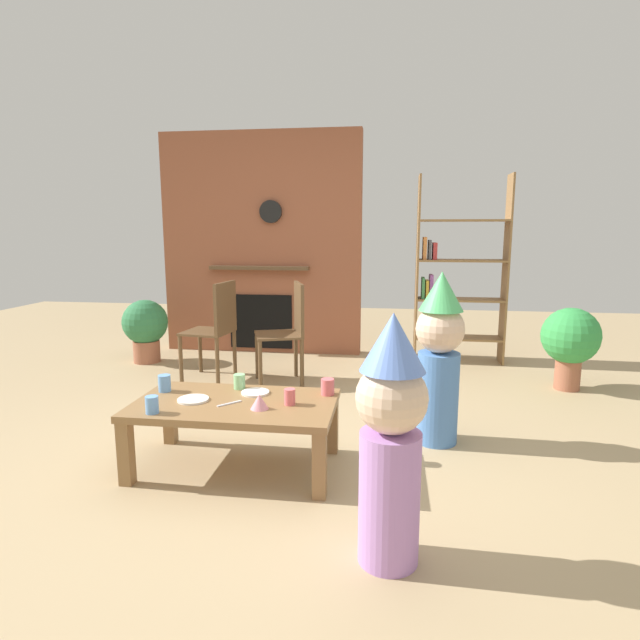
{
  "coord_description": "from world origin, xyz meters",
  "views": [
    {
      "loc": [
        0.62,
        -3.0,
        1.35
      ],
      "look_at": [
        0.15,
        0.4,
        0.75
      ],
      "focal_mm": 28.89,
      "sensor_mm": 36.0,
      "label": 1
    }
  ],
  "objects_px": {
    "paper_cup_far_left": "(239,381)",
    "potted_plant_tall": "(570,340)",
    "child_with_cone_hat": "(391,434)",
    "child_in_pink": "(439,354)",
    "coffee_table": "(235,411)",
    "paper_plate_front": "(193,399)",
    "paper_cup_center": "(152,405)",
    "birthday_cake_slice": "(259,402)",
    "dining_chair_middle": "(289,327)",
    "dining_chair_left": "(216,325)",
    "paper_plate_rear": "(255,392)",
    "paper_cup_far_right": "(328,387)",
    "potted_plant_short": "(145,326)",
    "paper_cup_near_left": "(290,397)",
    "bookshelf": "(454,276)",
    "paper_cup_near_right": "(165,383)"
  },
  "relations": [
    {
      "from": "bookshelf",
      "to": "coffee_table",
      "type": "height_order",
      "value": "bookshelf"
    },
    {
      "from": "paper_cup_far_right",
      "to": "potted_plant_tall",
      "type": "height_order",
      "value": "potted_plant_tall"
    },
    {
      "from": "paper_cup_near_left",
      "to": "paper_cup_far_left",
      "type": "xyz_separation_m",
      "value": [
        -0.36,
        0.25,
        0.0
      ]
    },
    {
      "from": "paper_cup_far_left",
      "to": "paper_plate_front",
      "type": "xyz_separation_m",
      "value": [
        -0.2,
        -0.25,
        -0.04
      ]
    },
    {
      "from": "coffee_table",
      "to": "paper_cup_far_left",
      "type": "relative_size",
      "value": 12.58
    },
    {
      "from": "coffee_table",
      "to": "paper_cup_far_right",
      "type": "relative_size",
      "value": 11.92
    },
    {
      "from": "child_in_pink",
      "to": "potted_plant_tall",
      "type": "distance_m",
      "value": 1.78
    },
    {
      "from": "dining_chair_middle",
      "to": "potted_plant_tall",
      "type": "bearing_deg",
      "value": 164.23
    },
    {
      "from": "paper_cup_near_left",
      "to": "paper_plate_rear",
      "type": "xyz_separation_m",
      "value": [
        -0.24,
        0.17,
        -0.04
      ]
    },
    {
      "from": "paper_cup_far_left",
      "to": "paper_cup_near_left",
      "type": "bearing_deg",
      "value": -34.08
    },
    {
      "from": "paper_cup_center",
      "to": "paper_plate_rear",
      "type": "bearing_deg",
      "value": 41.47
    },
    {
      "from": "potted_plant_tall",
      "to": "dining_chair_left",
      "type": "bearing_deg",
      "value": -177.62
    },
    {
      "from": "paper_cup_far_left",
      "to": "dining_chair_middle",
      "type": "distance_m",
      "value": 1.46
    },
    {
      "from": "paper_cup_far_left",
      "to": "potted_plant_short",
      "type": "distance_m",
      "value": 2.54
    },
    {
      "from": "paper_plate_front",
      "to": "birthday_cake_slice",
      "type": "xyz_separation_m",
      "value": [
        0.41,
        -0.08,
        0.03
      ]
    },
    {
      "from": "potted_plant_short",
      "to": "child_with_cone_hat",
      "type": "bearing_deg",
      "value": -49.55
    },
    {
      "from": "child_with_cone_hat",
      "to": "child_in_pink",
      "type": "distance_m",
      "value": 1.31
    },
    {
      "from": "paper_plate_front",
      "to": "child_with_cone_hat",
      "type": "distance_m",
      "value": 1.34
    },
    {
      "from": "paper_cup_center",
      "to": "paper_cup_far_left",
      "type": "xyz_separation_m",
      "value": [
        0.33,
        0.48,
        -0.0
      ]
    },
    {
      "from": "birthday_cake_slice",
      "to": "child_in_pink",
      "type": "bearing_deg",
      "value": 32.24
    },
    {
      "from": "bookshelf",
      "to": "paper_plate_front",
      "type": "distance_m",
      "value": 3.26
    },
    {
      "from": "paper_cup_near_right",
      "to": "paper_cup_near_left",
      "type": "bearing_deg",
      "value": -9.36
    },
    {
      "from": "paper_cup_near_left",
      "to": "dining_chair_middle",
      "type": "distance_m",
      "value": 1.74
    },
    {
      "from": "coffee_table",
      "to": "dining_chair_middle",
      "type": "height_order",
      "value": "dining_chair_middle"
    },
    {
      "from": "paper_cup_near_right",
      "to": "paper_plate_rear",
      "type": "distance_m",
      "value": 0.55
    },
    {
      "from": "paper_cup_far_left",
      "to": "potted_plant_tall",
      "type": "height_order",
      "value": "potted_plant_tall"
    },
    {
      "from": "coffee_table",
      "to": "paper_plate_front",
      "type": "distance_m",
      "value": 0.25
    },
    {
      "from": "child_with_cone_hat",
      "to": "child_in_pink",
      "type": "xyz_separation_m",
      "value": [
        0.3,
        1.27,
        0.03
      ]
    },
    {
      "from": "child_with_cone_hat",
      "to": "potted_plant_tall",
      "type": "distance_m",
      "value": 2.98
    },
    {
      "from": "paper_plate_rear",
      "to": "dining_chair_left",
      "type": "relative_size",
      "value": 0.18
    },
    {
      "from": "paper_cup_center",
      "to": "dining_chair_left",
      "type": "distance_m",
      "value": 1.98
    },
    {
      "from": "paper_plate_rear",
      "to": "paper_cup_near_right",
      "type": "bearing_deg",
      "value": -176.33
    },
    {
      "from": "paper_cup_near_right",
      "to": "child_with_cone_hat",
      "type": "relative_size",
      "value": 0.1
    },
    {
      "from": "paper_cup_far_right",
      "to": "paper_plate_front",
      "type": "relative_size",
      "value": 0.54
    },
    {
      "from": "paper_cup_far_left",
      "to": "dining_chair_middle",
      "type": "xyz_separation_m",
      "value": [
        0.02,
        1.46,
        0.07
      ]
    },
    {
      "from": "paper_plate_front",
      "to": "birthday_cake_slice",
      "type": "distance_m",
      "value": 0.42
    },
    {
      "from": "coffee_table",
      "to": "potted_plant_tall",
      "type": "distance_m",
      "value": 3.01
    },
    {
      "from": "paper_cup_far_left",
      "to": "dining_chair_middle",
      "type": "relative_size",
      "value": 0.1
    },
    {
      "from": "paper_cup_near_left",
      "to": "dining_chair_left",
      "type": "xyz_separation_m",
      "value": [
        -1.02,
        1.71,
        0.07
      ]
    },
    {
      "from": "child_in_pink",
      "to": "child_with_cone_hat",
      "type": "bearing_deg",
      "value": 52.35
    },
    {
      "from": "birthday_cake_slice",
      "to": "coffee_table",
      "type": "bearing_deg",
      "value": 149.6
    },
    {
      "from": "child_with_cone_hat",
      "to": "paper_cup_center",
      "type": "bearing_deg",
      "value": 18.61
    },
    {
      "from": "dining_chair_middle",
      "to": "bookshelf",
      "type": "bearing_deg",
      "value": -165.79
    },
    {
      "from": "paper_plate_front",
      "to": "dining_chair_left",
      "type": "bearing_deg",
      "value": 104.83
    },
    {
      "from": "coffee_table",
      "to": "child_in_pink",
      "type": "relative_size",
      "value": 1.03
    },
    {
      "from": "dining_chair_middle",
      "to": "potted_plant_short",
      "type": "height_order",
      "value": "dining_chair_middle"
    },
    {
      "from": "paper_plate_front",
      "to": "child_with_cone_hat",
      "type": "bearing_deg",
      "value": -32.91
    },
    {
      "from": "paper_cup_near_right",
      "to": "child_in_pink",
      "type": "height_order",
      "value": "child_in_pink"
    },
    {
      "from": "paper_plate_rear",
      "to": "paper_cup_far_right",
      "type": "bearing_deg",
      "value": 5.24
    },
    {
      "from": "bookshelf",
      "to": "child_in_pink",
      "type": "height_order",
      "value": "bookshelf"
    }
  ]
}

